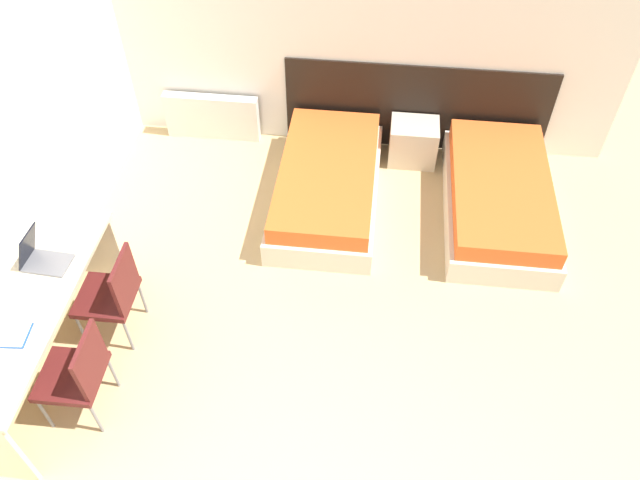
# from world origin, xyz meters

# --- Properties ---
(wall_back) EXTENTS (5.54, 0.05, 2.70)m
(wall_back) POSITION_xyz_m (0.00, 4.58, 1.35)
(wall_back) COLOR white
(wall_back) RESTS_ON ground_plane
(wall_left) EXTENTS (0.05, 5.56, 2.70)m
(wall_left) POSITION_xyz_m (-2.29, 2.28, 1.35)
(wall_left) COLOR white
(wall_left) RESTS_ON ground_plane
(headboard_panel) EXTENTS (2.73, 0.03, 0.98)m
(headboard_panel) POSITION_xyz_m (0.77, 4.54, 0.49)
(headboard_panel) COLOR black
(headboard_panel) RESTS_ON ground_plane
(bed_near_window) EXTENTS (0.98, 1.88, 0.44)m
(bed_near_window) POSITION_xyz_m (-0.05, 3.57, 0.21)
(bed_near_window) COLOR beige
(bed_near_window) RESTS_ON ground_plane
(bed_near_door) EXTENTS (0.98, 1.88, 0.44)m
(bed_near_door) POSITION_xyz_m (1.59, 3.57, 0.21)
(bed_near_door) COLOR beige
(bed_near_door) RESTS_ON ground_plane
(nightstand) EXTENTS (0.49, 0.40, 0.45)m
(nightstand) POSITION_xyz_m (0.77, 4.31, 0.22)
(nightstand) COLOR beige
(nightstand) RESTS_ON ground_plane
(radiator) EXTENTS (1.02, 0.12, 0.51)m
(radiator) POSITION_xyz_m (-1.41, 4.46, 0.26)
(radiator) COLOR silver
(radiator) RESTS_ON ground_plane
(desk) EXTENTS (0.58, 1.90, 0.76)m
(desk) POSITION_xyz_m (-1.98, 1.47, 0.59)
(desk) COLOR beige
(desk) RESTS_ON ground_plane
(chair_near_laptop) EXTENTS (0.44, 0.44, 0.87)m
(chair_near_laptop) POSITION_xyz_m (-1.54, 1.83, 0.48)
(chair_near_laptop) COLOR #511919
(chair_near_laptop) RESTS_ON ground_plane
(chair_near_notebook) EXTENTS (0.44, 0.44, 0.87)m
(chair_near_notebook) POSITION_xyz_m (-1.54, 1.12, 0.48)
(chair_near_notebook) COLOR #511919
(chair_near_notebook) RESTS_ON ground_plane
(laptop) EXTENTS (0.35, 0.25, 0.33)m
(laptop) POSITION_xyz_m (-2.00, 1.83, 0.83)
(laptop) COLOR slate
(laptop) RESTS_ON desk
(open_notebook) EXTENTS (0.34, 0.23, 0.02)m
(open_notebook) POSITION_xyz_m (-1.99, 1.18, 0.77)
(open_notebook) COLOR #1E4793
(open_notebook) RESTS_ON desk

